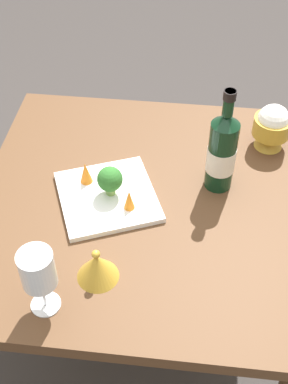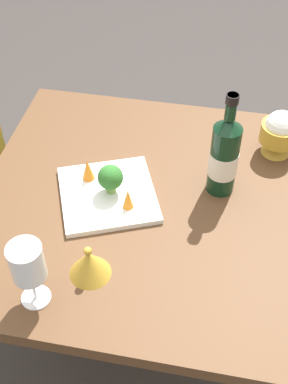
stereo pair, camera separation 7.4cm
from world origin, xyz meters
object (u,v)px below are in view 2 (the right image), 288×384
Objects in this scene: wine_glass at (27,264)px; carrot_garnish_left at (128,199)px; wine_bottle at (224,155)px; rice_bowl at (280,132)px; broccoli_floret at (110,178)px; carrot_garnish_right at (88,170)px; serving_plate at (108,195)px; rice_bowl_lid at (89,263)px.

carrot_garnish_left is at bearing -116.22° from wine_glass.
rice_bowl is (-0.15, -0.18, -0.05)m from wine_bottle.
broccoli_floret is at bearing -38.85° from carrot_garnish_left.
rice_bowl is at bearing -155.77° from carrot_garnish_right.
wine_bottle is at bearing -162.88° from serving_plate.
wine_bottle is 0.94× the size of serving_plate.
carrot_garnish_left is at bearing 148.39° from serving_plate.
wine_glass is at bearing 49.49° from rice_bowl.
wine_glass is 2.79× the size of carrot_garnish_right.
rice_bowl_lid is 0.26m from broccoli_floret.
carrot_garnish_right is at bearing 7.22° from wine_bottle.
rice_bowl_lid is 1.17× the size of broccoli_floret.
wine_bottle reaches higher than carrot_garnish_right.
rice_bowl is 0.49m from carrot_garnish_left.
broccoli_floret reaches higher than serving_plate.
broccoli_floret is 1.43× the size of carrot_garnish_left.
rice_bowl is at bearing -130.51° from wine_glass.
rice_bowl_lid reaches higher than serving_plate.
rice_bowl is 1.42× the size of rice_bowl_lid.
wine_glass is 0.40m from carrot_garnish_right.
serving_plate is 3.80× the size of broccoli_floret.
broccoli_floret reaches higher than carrot_garnish_left.
serving_plate is 0.06m from broccoli_floret.
wine_glass reaches higher than rice_bowl_lid.
rice_bowl_lid is (-0.10, -0.09, -0.09)m from wine_glass.
rice_bowl is 0.56m from carrot_garnish_right.
wine_bottle is 0.24m from rice_bowl.
broccoli_floret is at bearing -104.83° from wine_glass.
rice_bowl reaches higher than carrot_garnish_right.
carrot_garnish_right is at bearing 24.23° from rice_bowl.
serving_plate is (0.02, -0.25, -0.03)m from rice_bowl_lid.
wine_glass is 2.99× the size of carrot_garnish_left.
wine_glass reaches higher than rice_bowl.
carrot_garnish_left is (0.38, 0.31, -0.03)m from rice_bowl.
wine_glass is 0.16m from rice_bowl_lid.
wine_glass is (0.38, 0.43, 0.01)m from wine_bottle.
rice_bowl_lid is at bearing 94.26° from serving_plate.
rice_bowl_lid is at bearing 77.71° from carrot_garnish_left.
carrot_garnish_left is 0.93× the size of carrot_garnish_right.
carrot_garnish_right is (0.07, -0.04, -0.02)m from broccoli_floret.
carrot_garnish_left is at bearing 39.72° from rice_bowl.
wine_bottle is at bearing -131.10° from wine_glass.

